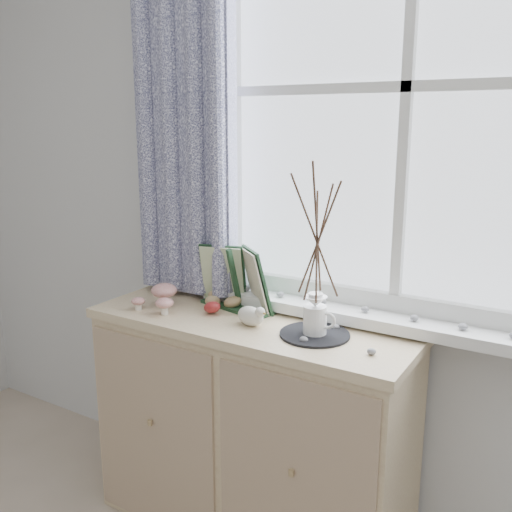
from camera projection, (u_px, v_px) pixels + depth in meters
The scene contains 8 objects.
sideboard at pixel (251, 427), 2.14m from camera, with size 1.20×0.45×0.85m.
botanical_book at pixel (232, 279), 2.11m from camera, with size 0.36×0.13×0.25m, color #1C3A22, non-canonical shape.
toadstool_cluster at pixel (161, 295), 2.15m from camera, with size 0.18×0.16×0.09m.
wooden_eggs at pixel (218, 301), 2.16m from camera, with size 0.17×0.17×0.07m.
songbird_figurine at pixel (251, 315), 1.98m from camera, with size 0.14×0.07×0.08m, color white, non-canonical shape.
crocheted_doily at pixel (315, 334), 1.89m from camera, with size 0.23×0.23×0.01m, color black.
twig_pitcher at pixel (317, 236), 1.81m from camera, with size 0.25×0.25×0.59m.
sideboard_pebbles at pixel (329, 333), 1.88m from camera, with size 0.33×0.23×0.02m.
Camera 1 is at (0.87, 0.11, 1.54)m, focal length 40.00 mm.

